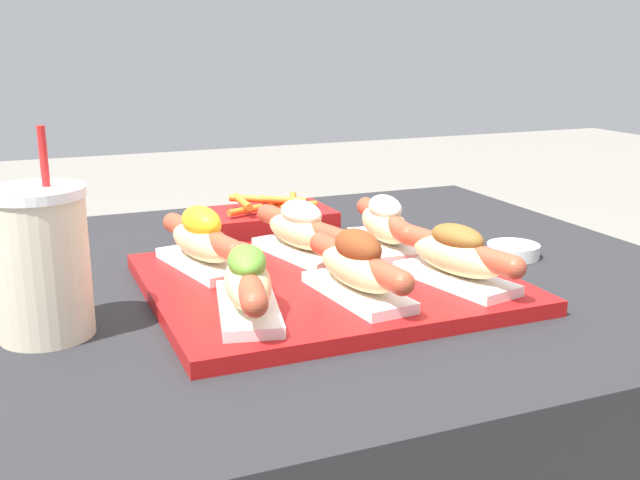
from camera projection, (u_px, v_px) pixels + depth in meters
name	position (u px, v px, depth m)	size (l,w,h in m)	color
serving_tray	(326.00, 283.00, 0.91)	(0.42, 0.37, 0.02)	#B71414
hot_dog_0	(247.00, 282.00, 0.78)	(0.09, 0.20, 0.07)	white
hot_dog_1	(358.00, 267.00, 0.83)	(0.08, 0.20, 0.08)	white
hot_dog_2	(456.00, 256.00, 0.87)	(0.09, 0.20, 0.07)	white
hot_dog_3	(202.00, 240.00, 0.93)	(0.09, 0.20, 0.08)	white
hot_dog_4	(301.00, 230.00, 0.98)	(0.09, 0.19, 0.07)	white
hot_dog_5	(385.00, 224.00, 1.02)	(0.08, 0.20, 0.07)	white
sauce_bowl	(513.00, 250.00, 1.05)	(0.07, 0.07, 0.02)	white
drink_cup	(41.00, 262.00, 0.75)	(0.10, 0.10, 0.22)	beige
fries_basket	(268.00, 219.00, 1.18)	(0.20, 0.13, 0.06)	#B21919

